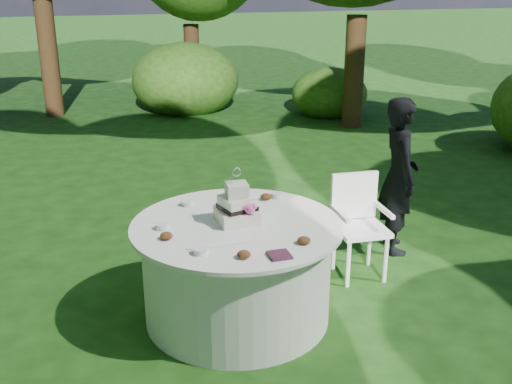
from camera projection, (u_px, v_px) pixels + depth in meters
ground at (238, 315)px, 4.64m from camera, size 80.00×80.00×0.00m
napkins at (279, 255)px, 3.86m from camera, size 0.14×0.14×0.02m
feather_plume at (220, 244)px, 4.03m from camera, size 0.48×0.07×0.01m
guest at (399, 176)px, 5.53m from camera, size 0.47×0.61×1.47m
table at (237, 270)px, 4.51m from camera, size 1.56×1.56×0.77m
cake at (237, 207)px, 4.38m from camera, size 0.30×0.30×0.42m
chair at (358, 217)px, 5.16m from camera, size 0.46×0.45×0.89m
votives at (209, 217)px, 4.45m from camera, size 1.10×1.00×0.04m
petal_cups at (246, 230)px, 4.21m from camera, size 0.99×1.06×0.05m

